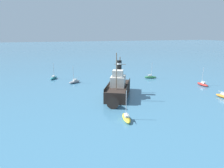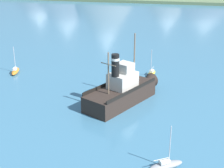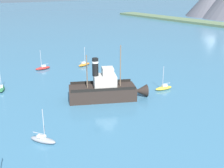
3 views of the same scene
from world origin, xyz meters
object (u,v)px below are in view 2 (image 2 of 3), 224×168
(old_tugboat, at_px, (123,90))
(sailboat_grey, at_px, (166,165))
(sailboat_yellow, at_px, (151,73))
(sailboat_orange, at_px, (15,71))

(old_tugboat, bearing_deg, sailboat_grey, -64.75)
(sailboat_yellow, relative_size, sailboat_grey, 1.00)
(old_tugboat, xyz_separation_m, sailboat_orange, (-21.47, 8.42, -1.40))
(old_tugboat, distance_m, sailboat_yellow, 12.52)
(sailboat_grey, bearing_deg, sailboat_orange, 140.32)
(sailboat_orange, bearing_deg, sailboat_yellow, 8.46)
(sailboat_yellow, distance_m, sailboat_grey, 27.83)
(sailboat_orange, distance_m, sailboat_yellow, 24.77)
(old_tugboat, xyz_separation_m, sailboat_grey, (7.28, -15.44, -1.40))
(sailboat_yellow, xyz_separation_m, sailboat_grey, (4.25, -27.50, 0.00))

